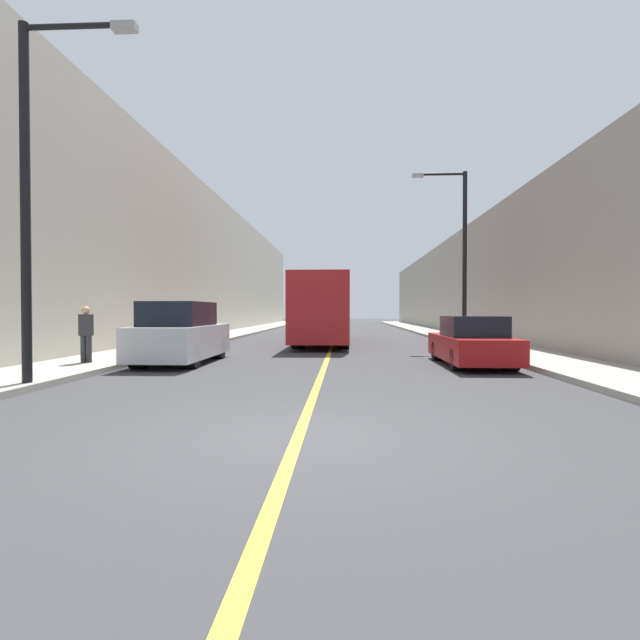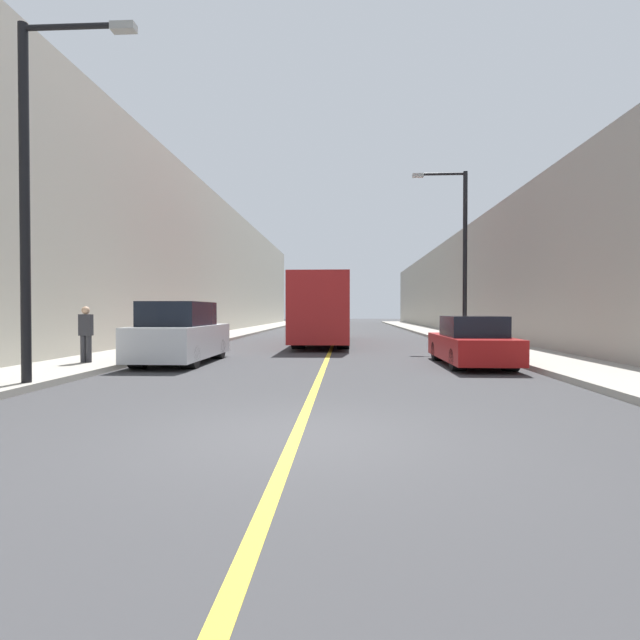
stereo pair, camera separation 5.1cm
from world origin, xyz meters
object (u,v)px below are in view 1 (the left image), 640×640
(car_right_near, at_px, (472,343))
(pedestrian, at_px, (86,333))
(parked_suv_left, at_px, (181,335))
(street_lamp_right, at_px, (460,247))
(street_lamp_left, at_px, (35,179))
(bus, at_px, (324,309))

(car_right_near, relative_size, pedestrian, 2.89)
(parked_suv_left, bearing_deg, street_lamp_right, 35.93)
(parked_suv_left, height_order, street_lamp_left, street_lamp_left)
(bus, distance_m, car_right_near, 11.37)
(car_right_near, xyz_separation_m, street_lamp_left, (-10.28, -5.21, 3.73))
(bus, distance_m, parked_suv_left, 10.88)
(parked_suv_left, distance_m, car_right_near, 9.02)
(bus, height_order, parked_suv_left, bus)
(car_right_near, relative_size, street_lamp_right, 0.60)
(street_lamp_right, height_order, pedestrian, street_lamp_right)
(parked_suv_left, bearing_deg, car_right_near, -1.01)
(parked_suv_left, xyz_separation_m, street_lamp_right, (10.41, 7.54, 3.69))
(parked_suv_left, distance_m, street_lamp_right, 13.38)
(street_lamp_right, bearing_deg, pedestrian, -145.15)
(street_lamp_right, bearing_deg, parked_suv_left, -144.07)
(bus, xyz_separation_m, parked_suv_left, (-4.10, -10.04, -0.86))
(bus, bearing_deg, pedestrian, -119.55)
(car_right_near, xyz_separation_m, pedestrian, (-11.37, -1.18, 0.32))
(car_right_near, xyz_separation_m, street_lamp_right, (1.39, 7.70, 3.91))
(bus, relative_size, car_right_near, 2.53)
(parked_suv_left, distance_m, street_lamp_left, 6.53)
(bus, height_order, pedestrian, bus)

